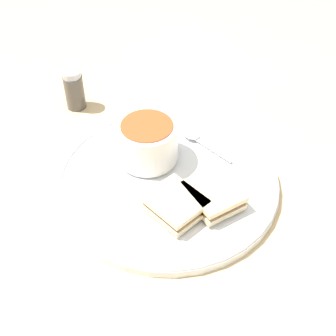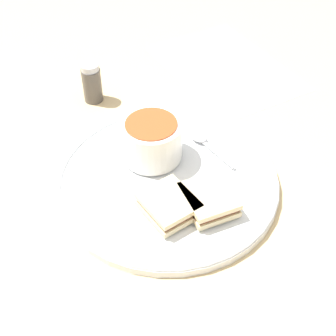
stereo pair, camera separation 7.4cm
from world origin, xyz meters
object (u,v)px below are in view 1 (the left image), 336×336
(spoon, at_px, (194,137))
(salt_shaker, at_px, (74,90))
(soup_bowl, at_px, (147,141))
(sandwich_half_near, at_px, (176,204))
(sandwich_half_far, at_px, (214,195))

(spoon, relative_size, salt_shaker, 1.39)
(soup_bowl, bearing_deg, spoon, -16.96)
(spoon, bearing_deg, sandwich_half_near, 124.16)
(spoon, xyz_separation_m, salt_shaker, (-0.06, 0.25, 0.02))
(soup_bowl, xyz_separation_m, salt_shaker, (0.03, 0.22, -0.01))
(soup_bowl, distance_m, spoon, 0.10)
(soup_bowl, xyz_separation_m, spoon, (0.09, -0.03, -0.03))
(sandwich_half_far, bearing_deg, salt_shaker, 84.97)
(soup_bowl, height_order, sandwich_half_far, soup_bowl)
(spoon, xyz_separation_m, sandwich_half_near, (-0.15, -0.09, 0.01))
(soup_bowl, xyz_separation_m, sandwich_half_near, (-0.06, -0.11, -0.02))
(soup_bowl, xyz_separation_m, sandwich_half_far, (-0.01, -0.14, -0.02))
(sandwich_half_near, relative_size, sandwich_half_far, 0.88)
(sandwich_half_near, bearing_deg, soup_bowl, 62.61)
(soup_bowl, height_order, spoon, soup_bowl)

